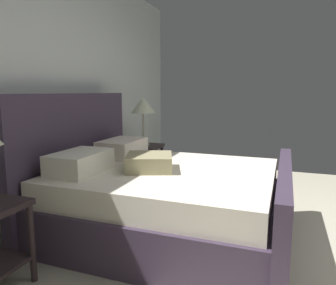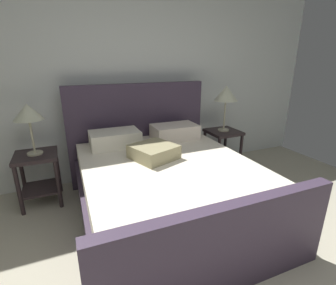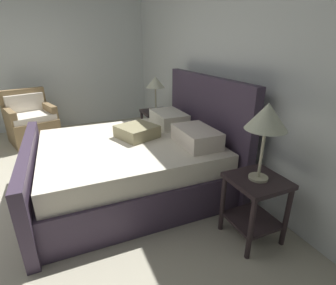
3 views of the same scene
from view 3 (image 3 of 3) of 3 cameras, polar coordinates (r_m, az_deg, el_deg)
The scene contains 7 objects.
wall_back at distance 3.30m, azimuth 12.24°, elevation 16.21°, with size 5.99×0.12×2.75m, color silver.
bed at distance 3.01m, azimuth -7.62°, elevation -4.21°, with size 1.83×2.12×1.30m.
nightstand_right at distance 2.36m, azimuth 18.95°, elevation -11.83°, with size 0.44×0.44×0.60m.
table_lamp_right at distance 2.07m, azimuth 21.33°, elevation 5.11°, with size 0.32×0.32×0.64m.
nightstand_left at distance 4.30m, azimuth -2.70°, elevation 4.59°, with size 0.44×0.44×0.60m.
table_lamp_left at distance 4.16m, azimuth -2.86°, elevation 13.16°, with size 0.30×0.30×0.55m.
armchair at distance 5.08m, azimuth -28.35°, elevation 3.99°, with size 0.92×0.91×0.90m.
Camera 3 is at (2.68, 0.88, 1.66)m, focal length 27.13 mm.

